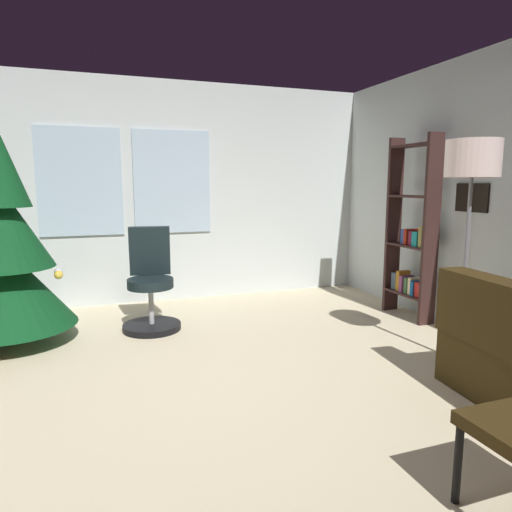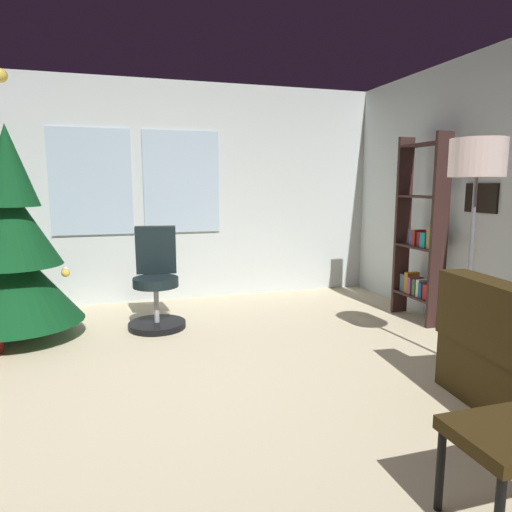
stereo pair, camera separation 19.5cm
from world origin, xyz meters
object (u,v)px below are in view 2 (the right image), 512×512
Objects in this scene: office_chair at (156,288)px; bookshelf at (420,240)px; holiday_tree at (15,253)px; floor_lamp at (477,172)px.

office_chair is 0.52× the size of bookshelf.
holiday_tree is 1.25× the size of bookshelf.
office_chair is (1.23, 0.03, -0.41)m from holiday_tree.
holiday_tree is 3.90m from floor_lamp.
bookshelf is at bearing 70.50° from floor_lamp.
holiday_tree is 1.30m from office_chair.
floor_lamp is (2.22, -1.71, 1.11)m from office_chair.
bookshelf is 1.41m from floor_lamp.
floor_lamp reaches higher than office_chair.
bookshelf reaches higher than office_chair.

